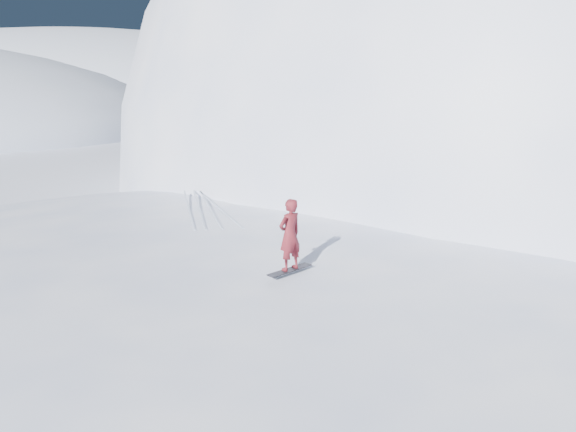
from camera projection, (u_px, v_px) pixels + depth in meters
ground at (190, 343)px, 13.85m from camera, size 400.00×400.00×0.00m
near_ridge at (233, 297)px, 16.79m from camera, size 36.00×28.00×4.80m
summit_peak at (522, 172)px, 39.89m from camera, size 60.00×56.00×56.00m
peak_shoulder at (387, 189)px, 33.59m from camera, size 28.00×24.00×18.00m
far_ridge_c at (83, 111)px, 118.43m from camera, size 140.00×90.00×36.00m
wind_bumps at (181, 309)px, 15.88m from camera, size 16.00×14.40×1.00m
snowboard at (290, 270)px, 12.45m from camera, size 1.14×1.01×0.02m
snowboarder at (290, 235)px, 12.23m from camera, size 0.76×0.73×1.76m
board_tracks at (204, 207)px, 18.61m from camera, size 2.77×5.90×0.04m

